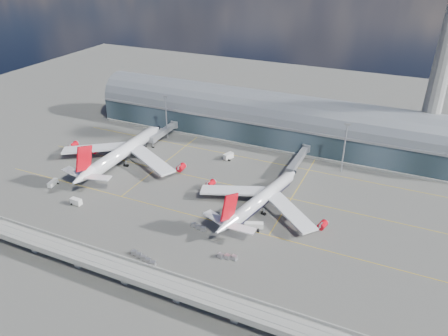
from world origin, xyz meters
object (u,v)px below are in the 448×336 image
at_px(service_truck_0, 53,183).
at_px(service_truck_5, 143,153).
at_px(service_truck_1, 76,202).
at_px(floodlight_mast_left, 166,116).
at_px(cargo_train_1, 143,258).
at_px(cargo_train_0, 198,227).
at_px(cargo_train_2, 227,257).
at_px(control_tower, 443,63).
at_px(service_truck_3, 262,192).
at_px(service_truck_4, 228,156).
at_px(floodlight_mast_right, 344,147).
at_px(service_truck_2, 254,225).
at_px(airliner_right, 261,200).
at_px(airliner_left, 122,153).

relative_size(service_truck_0, service_truck_5, 0.88).
relative_size(service_truck_1, service_truck_5, 0.72).
height_order(floodlight_mast_left, cargo_train_1, floodlight_mast_left).
height_order(floodlight_mast_left, cargo_train_0, floodlight_mast_left).
relative_size(service_truck_0, cargo_train_2, 0.84).
bearing_deg(control_tower, service_truck_3, -134.37).
xyz_separation_m(service_truck_4, cargo_train_0, (14.55, -61.88, -0.80)).
distance_m(service_truck_1, service_truck_4, 79.99).
xyz_separation_m(control_tower, service_truck_5, (-134.26, -53.85, -49.97)).
relative_size(floodlight_mast_right, service_truck_2, 3.30).
bearing_deg(service_truck_2, cargo_train_2, 152.72).
distance_m(airliner_right, service_truck_2, 14.29).
bearing_deg(service_truck_0, cargo_train_2, -19.33).
bearing_deg(airliner_right, service_truck_1, -146.75).
bearing_deg(service_truck_3, cargo_train_0, -85.43).
xyz_separation_m(cargo_train_0, cargo_train_1, (-9.12, -25.15, 0.00)).
bearing_deg(airliner_left, service_truck_0, -117.68).
bearing_deg(service_truck_3, floodlight_mast_right, 78.16).
relative_size(floodlight_mast_right, cargo_train_1, 2.12).
bearing_deg(service_truck_3, airliner_left, -153.18).
distance_m(service_truck_0, service_truck_1, 23.00).
bearing_deg(service_truck_4, service_truck_0, -115.83).
distance_m(airliner_left, service_truck_3, 75.77).
bearing_deg(floodlight_mast_left, service_truck_5, -88.35).
distance_m(service_truck_4, cargo_train_2, 80.84).
bearing_deg(control_tower, service_truck_0, -147.63).
relative_size(airliner_right, service_truck_1, 11.70).
height_order(service_truck_1, cargo_train_1, service_truck_1).
bearing_deg(service_truck_3, control_tower, 71.41).
bearing_deg(service_truck_4, floodlight_mast_right, 31.35).
bearing_deg(cargo_train_0, floodlight_mast_right, -43.21).
height_order(service_truck_5, cargo_train_1, service_truck_5).
relative_size(service_truck_4, cargo_train_0, 0.84).
relative_size(cargo_train_0, cargo_train_1, 0.60).
bearing_deg(service_truck_0, cargo_train_0, -12.49).
bearing_deg(cargo_train_2, cargo_train_1, 127.75).
relative_size(service_truck_1, service_truck_3, 0.94).
relative_size(floodlight_mast_left, cargo_train_0, 3.51).
bearing_deg(floodlight_mast_right, floodlight_mast_left, 180.00).
distance_m(airliner_left, cargo_train_2, 92.52).
distance_m(floodlight_mast_left, cargo_train_0, 93.57).
height_order(service_truck_0, cargo_train_0, service_truck_0).
distance_m(airliner_left, service_truck_0, 36.35).
relative_size(service_truck_2, cargo_train_2, 1.03).
distance_m(service_truck_5, cargo_train_0, 73.71).
distance_m(floodlight_mast_left, cargo_train_1, 109.80).
relative_size(control_tower, cargo_train_1, 8.50).
distance_m(floodlight_mast_left, airliner_left, 38.90).
xyz_separation_m(service_truck_2, cargo_train_0, (-20.05, -9.32, -0.58)).
height_order(service_truck_1, cargo_train_2, service_truck_1).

